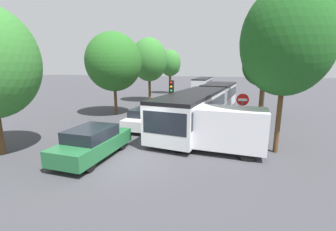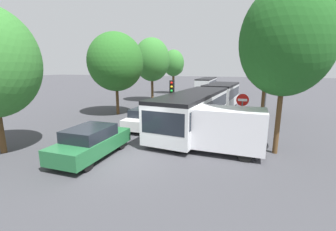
% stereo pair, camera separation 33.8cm
% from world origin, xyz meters
% --- Properties ---
extents(ground_plane, '(200.00, 200.00, 0.00)m').
position_xyz_m(ground_plane, '(0.00, 0.00, 0.00)').
color(ground_plane, '#3D3D42').
extents(articulated_bus, '(4.37, 17.86, 2.63)m').
position_xyz_m(articulated_bus, '(2.01, 10.09, 1.52)').
color(articulated_bus, silver).
rests_on(articulated_bus, ground).
extents(city_bus_rear, '(2.61, 11.00, 2.36)m').
position_xyz_m(city_bus_rear, '(-1.93, 33.31, 1.37)').
color(city_bus_rear, silver).
rests_on(city_bus_rear, ground).
extents(queued_car_green, '(1.86, 4.36, 1.52)m').
position_xyz_m(queued_car_green, '(-2.00, -0.04, 0.77)').
color(queued_car_green, '#236638').
rests_on(queued_car_green, ground).
extents(queued_car_white, '(1.78, 4.20, 1.46)m').
position_xyz_m(queued_car_white, '(-1.75, 5.71, 0.74)').
color(queued_car_white, white).
rests_on(queued_car_white, ground).
extents(queued_car_red, '(1.89, 4.45, 1.54)m').
position_xyz_m(queued_car_red, '(-1.85, 11.55, 0.78)').
color(queued_car_red, '#B21E19').
rests_on(queued_car_red, ground).
extents(queued_car_silver, '(1.69, 3.98, 1.38)m').
position_xyz_m(queued_car_silver, '(-2.10, 18.07, 0.70)').
color(queued_car_silver, '#B7BABF').
rests_on(queued_car_silver, ground).
extents(white_van, '(5.05, 2.12, 2.31)m').
position_xyz_m(white_van, '(3.68, 2.66, 1.24)').
color(white_van, silver).
rests_on(white_van, ground).
extents(traffic_light, '(0.34, 0.37, 3.40)m').
position_xyz_m(traffic_light, '(-0.04, 6.56, 2.50)').
color(traffic_light, '#56595E').
rests_on(traffic_light, ground).
extents(no_entry_sign, '(0.70, 0.08, 2.82)m').
position_xyz_m(no_entry_sign, '(4.79, 4.82, 1.88)').
color(no_entry_sign, '#56595E').
rests_on(no_entry_sign, ground).
extents(direction_sign_post, '(0.30, 1.39, 3.60)m').
position_xyz_m(direction_sign_post, '(6.36, 9.22, 2.55)').
color(direction_sign_post, '#56595E').
rests_on(direction_sign_post, ground).
extents(tree_left_mid, '(4.95, 4.95, 7.36)m').
position_xyz_m(tree_left_mid, '(-6.18, 9.27, 4.64)').
color(tree_left_mid, '#51381E').
rests_on(tree_left_mid, ground).
extents(tree_left_far, '(4.45, 4.45, 7.89)m').
position_xyz_m(tree_left_far, '(-6.42, 17.94, 5.09)').
color(tree_left_far, '#51381E').
rests_on(tree_left_far, ground).
extents(tree_left_distant, '(3.44, 3.44, 7.10)m').
position_xyz_m(tree_left_distant, '(-6.34, 27.07, 4.85)').
color(tree_left_distant, '#51381E').
rests_on(tree_left_distant, ground).
extents(tree_right_near, '(4.23, 4.23, 8.10)m').
position_xyz_m(tree_right_near, '(6.54, 3.40, 5.51)').
color(tree_right_near, '#51381E').
rests_on(tree_right_near, ground).
extents(tree_right_mid, '(3.67, 3.67, 6.28)m').
position_xyz_m(tree_right_mid, '(6.47, 12.69, 4.34)').
color(tree_right_mid, '#51381E').
rests_on(tree_right_mid, ground).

